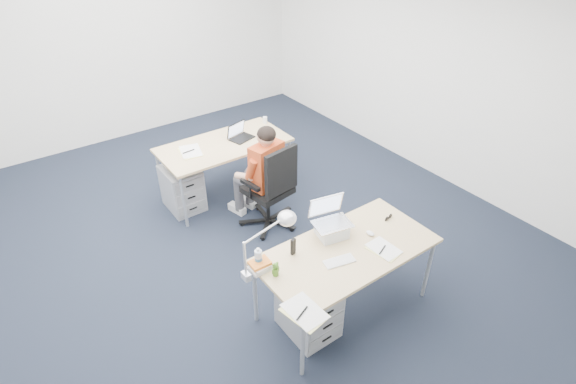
% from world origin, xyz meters
% --- Properties ---
extents(floor, '(7.00, 7.00, 0.00)m').
position_xyz_m(floor, '(0.00, 0.00, 0.00)').
color(floor, black).
rests_on(floor, ground).
extents(room, '(6.02, 7.02, 2.80)m').
position_xyz_m(room, '(0.00, 0.00, 1.71)').
color(room, white).
rests_on(room, ground).
extents(desk_near, '(1.60, 0.80, 0.73)m').
position_xyz_m(desk_near, '(0.29, -1.35, 0.68)').
color(desk_near, tan).
rests_on(desk_near, ground).
extents(desk_far, '(1.60, 0.80, 0.73)m').
position_xyz_m(desk_far, '(0.38, 1.03, 0.68)').
color(desk_far, tan).
rests_on(desk_far, ground).
extents(office_chair, '(0.78, 0.78, 1.09)m').
position_xyz_m(office_chair, '(0.46, 0.13, 0.31)').
color(office_chair, black).
rests_on(office_chair, ground).
extents(seated_person, '(0.48, 0.73, 1.26)m').
position_xyz_m(seated_person, '(0.43, 0.30, 0.64)').
color(seated_person, '#C2431B').
rests_on(seated_person, ground).
extents(drawer_pedestal_near, '(0.40, 0.50, 0.55)m').
position_xyz_m(drawer_pedestal_near, '(-0.13, -1.36, 0.28)').
color(drawer_pedestal_near, '#AFB1B4').
rests_on(drawer_pedestal_near, ground).
extents(drawer_pedestal_far, '(0.40, 0.50, 0.55)m').
position_xyz_m(drawer_pedestal_far, '(-0.22, 1.07, 0.28)').
color(drawer_pedestal_far, '#AFB1B4').
rests_on(drawer_pedestal_far, ground).
extents(silver_laptop, '(0.38, 0.33, 0.35)m').
position_xyz_m(silver_laptop, '(0.31, -1.12, 0.91)').
color(silver_laptop, silver).
rests_on(silver_laptop, desk_near).
extents(wireless_keyboard, '(0.29, 0.17, 0.01)m').
position_xyz_m(wireless_keyboard, '(0.13, -1.43, 0.74)').
color(wireless_keyboard, white).
rests_on(wireless_keyboard, desk_near).
extents(computer_mouse, '(0.06, 0.09, 0.03)m').
position_xyz_m(computer_mouse, '(0.60, -1.32, 0.75)').
color(computer_mouse, white).
rests_on(computer_mouse, desk_near).
extents(headphones, '(0.21, 0.17, 0.03)m').
position_xyz_m(headphones, '(0.28, -1.11, 0.75)').
color(headphones, black).
rests_on(headphones, desk_near).
extents(can_koozie, '(0.07, 0.07, 0.10)m').
position_xyz_m(can_koozie, '(0.23, -1.18, 0.78)').
color(can_koozie, '#131C3D').
rests_on(can_koozie, desk_near).
extents(water_bottle, '(0.07, 0.07, 0.20)m').
position_xyz_m(water_bottle, '(-0.46, -1.09, 0.83)').
color(water_bottle, silver).
rests_on(water_bottle, desk_near).
extents(bear_figurine, '(0.08, 0.07, 0.13)m').
position_xyz_m(bear_figurine, '(-0.39, -1.24, 0.80)').
color(bear_figurine, '#316A1C').
rests_on(bear_figurine, desk_near).
extents(book_stack, '(0.22, 0.19, 0.08)m').
position_xyz_m(book_stack, '(-0.46, -1.11, 0.77)').
color(book_stack, silver).
rests_on(book_stack, desk_near).
extents(cordless_phone, '(0.05, 0.04, 0.16)m').
position_xyz_m(cordless_phone, '(-0.13, -1.12, 0.81)').
color(cordless_phone, black).
rests_on(cordless_phone, desk_near).
extents(papers_left, '(0.26, 0.34, 0.01)m').
position_xyz_m(papers_left, '(-0.45, -1.70, 0.74)').
color(papers_left, '#ECE888').
rests_on(papers_left, desk_near).
extents(papers_right, '(0.22, 0.30, 0.01)m').
position_xyz_m(papers_right, '(0.54, -1.54, 0.73)').
color(papers_right, '#ECE888').
rests_on(papers_right, desk_near).
extents(sunglasses, '(0.12, 0.07, 0.03)m').
position_xyz_m(sunglasses, '(0.91, -1.25, 0.74)').
color(sunglasses, black).
rests_on(sunglasses, desk_near).
extents(desk_lamp, '(0.48, 0.33, 0.52)m').
position_xyz_m(desk_lamp, '(-0.46, -1.14, 0.99)').
color(desk_lamp, silver).
rests_on(desk_lamp, desk_near).
extents(dark_laptop, '(0.35, 0.35, 0.21)m').
position_xyz_m(dark_laptop, '(0.63, 1.01, 0.83)').
color(dark_laptop, black).
rests_on(dark_laptop, desk_far).
extents(far_cup, '(0.07, 0.07, 0.09)m').
position_xyz_m(far_cup, '(1.13, 1.24, 0.77)').
color(far_cup, white).
rests_on(far_cup, desk_far).
extents(far_papers, '(0.30, 0.37, 0.01)m').
position_xyz_m(far_papers, '(-0.05, 1.07, 0.73)').
color(far_papers, white).
rests_on(far_papers, desk_far).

